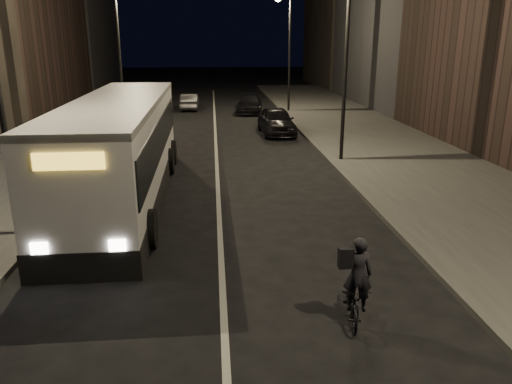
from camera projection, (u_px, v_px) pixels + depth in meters
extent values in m
plane|color=black|center=(223.00, 301.00, 10.69)|extent=(180.00, 180.00, 0.00)
cube|color=#353532|center=(388.00, 150.00, 24.69)|extent=(7.00, 70.00, 0.16)
cube|color=#353532|center=(34.00, 157.00, 23.29)|extent=(7.00, 70.00, 0.16)
cylinder|color=black|center=(346.00, 68.00, 21.34)|extent=(0.16, 0.16, 8.00)
cylinder|color=black|center=(289.00, 55.00, 36.57)|extent=(0.16, 0.16, 8.00)
cylinder|color=black|center=(120.00, 59.00, 29.94)|extent=(0.16, 0.16, 8.00)
cube|color=silver|center=(122.00, 150.00, 17.04)|extent=(2.79, 12.83, 3.41)
cube|color=black|center=(120.00, 137.00, 16.89)|extent=(2.88, 12.40, 1.23)
cube|color=silver|center=(118.00, 102.00, 16.55)|extent=(2.82, 12.83, 0.19)
cube|color=gold|center=(69.00, 161.00, 10.60)|extent=(1.49, 0.14, 0.37)
cylinder|color=black|center=(46.00, 232.00, 13.00)|extent=(0.38, 1.07, 1.07)
cylinder|color=black|center=(149.00, 229.00, 13.25)|extent=(0.38, 1.07, 1.07)
cylinder|color=black|center=(107.00, 158.00, 21.12)|extent=(0.38, 1.07, 1.07)
cylinder|color=black|center=(171.00, 156.00, 21.36)|extent=(0.38, 1.07, 1.07)
imported|color=black|center=(353.00, 300.00, 9.89)|extent=(0.80, 1.66, 0.84)
imported|color=black|center=(358.00, 274.00, 9.50)|extent=(0.61, 0.45, 1.53)
imported|color=black|center=(276.00, 121.00, 29.01)|extent=(2.04, 4.63, 1.55)
imported|color=#303032|center=(190.00, 102.00, 39.06)|extent=(1.35, 3.78, 1.24)
imported|color=black|center=(249.00, 104.00, 37.43)|extent=(2.39, 4.75, 1.32)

